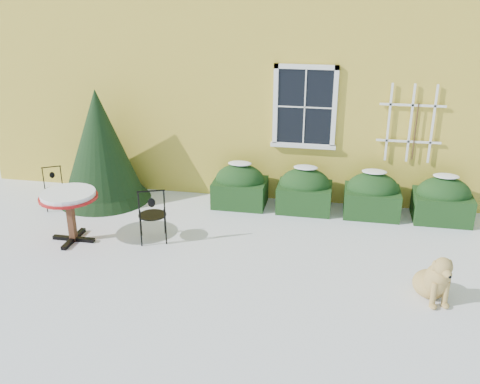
% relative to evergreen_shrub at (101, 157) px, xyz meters
% --- Properties ---
extents(ground, '(80.00, 80.00, 0.00)m').
position_rel_evergreen_shrub_xyz_m(ground, '(3.13, -2.32, -0.93)').
color(ground, white).
rests_on(ground, ground).
extents(house, '(12.40, 8.40, 6.40)m').
position_rel_evergreen_shrub_xyz_m(house, '(3.13, 4.68, 2.29)').
color(house, yellow).
rests_on(house, ground).
extents(hedge_row, '(4.95, 0.80, 0.91)m').
position_rel_evergreen_shrub_xyz_m(hedge_row, '(4.78, 0.23, -0.52)').
color(hedge_row, black).
rests_on(hedge_row, ground).
extents(evergreen_shrub, '(1.90, 1.90, 2.30)m').
position_rel_evergreen_shrub_xyz_m(evergreen_shrub, '(0.00, 0.00, 0.00)').
color(evergreen_shrub, black).
rests_on(evergreen_shrub, ground).
extents(bistro_table, '(0.99, 0.99, 0.92)m').
position_rel_evergreen_shrub_xyz_m(bistro_table, '(0.27, -1.92, -0.16)').
color(bistro_table, black).
rests_on(bistro_table, ground).
extents(patio_chair_near, '(0.58, 0.58, 1.02)m').
position_rel_evergreen_shrub_xyz_m(patio_chair_near, '(1.65, -1.66, -0.42)').
color(patio_chair_near, black).
rests_on(patio_chair_near, ground).
extents(patio_chair_far, '(0.50, 0.50, 0.82)m').
position_rel_evergreen_shrub_xyz_m(patio_chair_far, '(-0.79, -0.60, -0.52)').
color(patio_chair_far, black).
rests_on(patio_chair_far, ground).
extents(dog, '(0.62, 0.87, 0.77)m').
position_rel_evergreen_shrub_xyz_m(dog, '(6.20, -2.66, -0.62)').
color(dog, tan).
rests_on(dog, ground).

